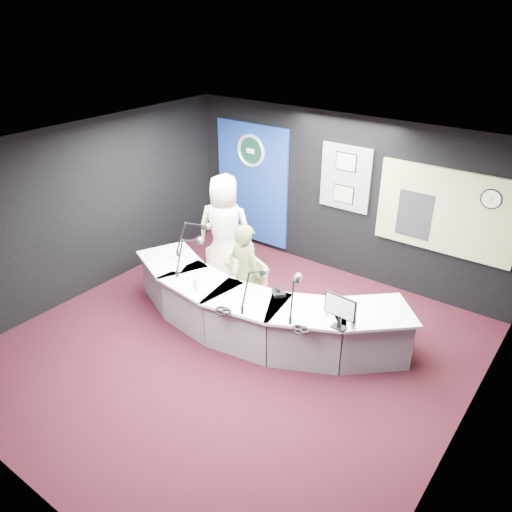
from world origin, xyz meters
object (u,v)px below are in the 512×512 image
Objects in this scene: armchair_left at (225,258)px; person_woman at (246,274)px; broadcast_desk at (254,309)px; armchair_right at (246,294)px; person_man at (225,230)px.

person_woman is (1.02, -0.75, 0.36)m from armchair_left.
broadcast_desk is at bearing -45.09° from armchair_left.
armchair_left is (-1.31, 0.93, 0.06)m from broadcast_desk.
armchair_right is at bearing 148.37° from broadcast_desk.
broadcast_desk is at bearing 155.28° from person_woman.
broadcast_desk is 1.71m from person_man.
person_man is at bearing 167.83° from armchair_right.
armchair_left reaches higher than broadcast_desk.
person_man is (-1.31, 0.93, 0.58)m from broadcast_desk.
broadcast_desk is 0.54m from person_woman.
person_woman reaches higher than armchair_right.
armchair_left is at bearing -29.50° from person_woman.
person_woman is (0.00, -0.00, 0.35)m from armchair_right.
person_woman is at bearing -65.77° from armchair_right.
armchair_right is at bearing 119.26° from person_man.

